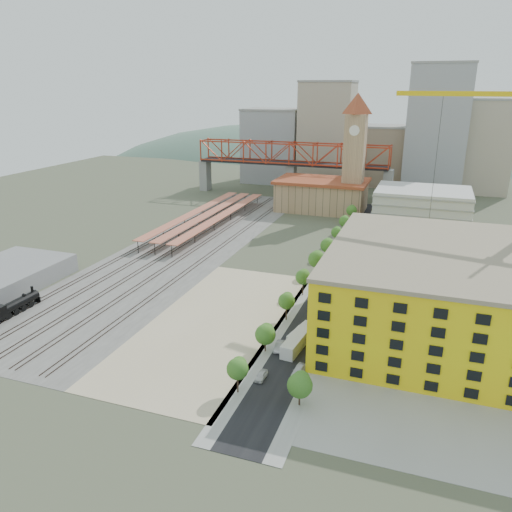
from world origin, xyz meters
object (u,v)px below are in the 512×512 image
(locomotive, at_px, (9,309))
(construction_building, at_px, (437,292))
(clock_tower, at_px, (355,143))
(site_trailer_d, at_px, (326,291))
(site_trailer_a, at_px, (296,343))
(site_trailer_c, at_px, (324,293))
(car_0, at_px, (261,376))
(site_trailer_b, at_px, (301,334))

(locomotive, bearing_deg, construction_building, 14.99)
(clock_tower, bearing_deg, site_trailer_d, -84.80)
(construction_building, relative_size, site_trailer_a, 4.93)
(site_trailer_c, distance_m, site_trailer_d, 2.44)
(clock_tower, relative_size, site_trailer_c, 5.04)
(site_trailer_a, height_order, site_trailer_c, site_trailer_c)
(car_0, bearing_deg, site_trailer_d, 86.83)
(site_trailer_a, bearing_deg, car_0, -97.46)
(site_trailer_a, bearing_deg, locomotive, -167.58)
(clock_tower, xyz_separation_m, construction_building, (34.00, -99.99, -19.29))
(construction_building, distance_m, site_trailer_d, 29.80)
(site_trailer_b, bearing_deg, clock_tower, 106.02)
(site_trailer_b, distance_m, site_trailer_d, 24.92)
(site_trailer_d, relative_size, car_0, 2.29)
(clock_tower, xyz_separation_m, site_trailer_b, (8.00, -112.88, -27.48))
(clock_tower, distance_m, car_0, 132.82)
(site_trailer_b, relative_size, site_trailer_d, 1.00)
(clock_tower, height_order, construction_building, clock_tower)
(construction_building, relative_size, site_trailer_d, 5.71)
(site_trailer_c, bearing_deg, clock_tower, 80.94)
(clock_tower, distance_m, site_trailer_a, 120.57)
(locomotive, relative_size, site_trailer_d, 2.25)
(clock_tower, height_order, site_trailer_b, clock_tower)
(site_trailer_a, bearing_deg, site_trailer_d, 95.97)
(car_0, bearing_deg, locomotive, 176.32)
(site_trailer_d, bearing_deg, car_0, -93.78)
(clock_tower, xyz_separation_m, site_trailer_c, (8.00, -90.39, -27.28))
(site_trailer_a, height_order, site_trailer_d, site_trailer_a)
(locomotive, bearing_deg, site_trailer_d, 29.06)
(site_trailer_b, relative_size, car_0, 2.29)
(construction_building, height_order, site_trailer_d, construction_building)
(site_trailer_a, xyz_separation_m, site_trailer_d, (0.00, 29.20, -0.19))
(site_trailer_a, bearing_deg, clock_tower, 99.87)
(construction_building, relative_size, site_trailer_b, 5.70)
(site_trailer_a, distance_m, site_trailer_c, 26.78)
(locomotive, xyz_separation_m, car_0, (63.00, -5.10, -1.20))
(site_trailer_b, bearing_deg, site_trailer_c, 101.97)
(clock_tower, height_order, site_trailer_d, clock_tower)
(clock_tower, xyz_separation_m, locomotive, (-58.00, -124.64, -26.84))
(car_0, bearing_deg, site_trailer_a, 77.51)
(site_trailer_b, xyz_separation_m, site_trailer_d, (0.00, 24.92, -0.00))
(construction_building, bearing_deg, site_trailer_d, 155.17)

